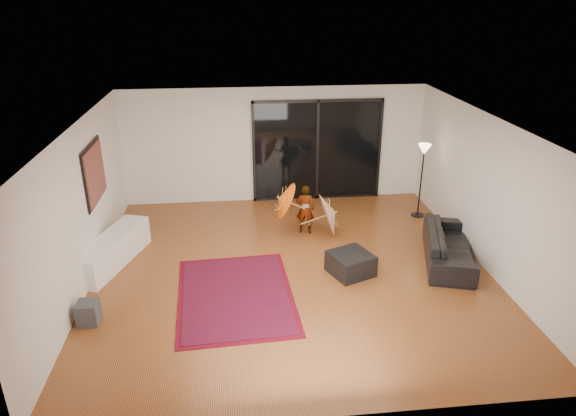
{
  "coord_description": "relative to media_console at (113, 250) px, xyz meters",
  "views": [
    {
      "loc": [
        -0.95,
        -8.06,
        4.66
      ],
      "look_at": [
        -0.04,
        0.31,
        1.1
      ],
      "focal_mm": 32.0,
      "sensor_mm": 36.0,
      "label": 1
    }
  ],
  "objects": [
    {
      "name": "wall_front",
      "position": [
        3.25,
        -4.12,
        1.08
      ],
      "size": [
        7.0,
        0.0,
        7.0
      ],
      "primitive_type": "plane",
      "rotation": [
        -1.57,
        0.0,
        0.0
      ],
      "color": "silver",
      "rests_on": "floor"
    },
    {
      "name": "sliding_door",
      "position": [
        4.25,
        2.85,
        0.93
      ],
      "size": [
        3.06,
        0.07,
        2.4
      ],
      "color": "black",
      "rests_on": "wall_back"
    },
    {
      "name": "sofa",
      "position": [
        6.2,
        -0.54,
        0.03
      ],
      "size": [
        1.39,
        2.22,
        0.61
      ],
      "primitive_type": "imported",
      "rotation": [
        0.0,
        0.0,
        1.27
      ],
      "color": "black",
      "rests_on": "floor"
    },
    {
      "name": "media_console",
      "position": [
        0.0,
        0.0,
        0.0
      ],
      "size": [
        1.11,
        2.03,
        0.55
      ],
      "primitive_type": "cube",
      "rotation": [
        0.0,
        0.0,
        -0.33
      ],
      "color": "white",
      "rests_on": "floor"
    },
    {
      "name": "parasol_orange",
      "position": [
        3.16,
        0.89,
        0.46
      ],
      "size": [
        0.5,
        0.79,
        0.85
      ],
      "rotation": [
        0.0,
        -1.11,
        0.0
      ],
      "color": "#E6560C",
      "rests_on": "child"
    },
    {
      "name": "ottoman",
      "position": [
        4.28,
        -0.83,
        -0.08
      ],
      "size": [
        0.89,
        0.89,
        0.39
      ],
      "primitive_type": "cube",
      "rotation": [
        0.0,
        0.0,
        0.39
      ],
      "color": "black",
      "rests_on": "floor"
    },
    {
      "name": "wall_back",
      "position": [
        3.25,
        2.88,
        1.08
      ],
      "size": [
        7.0,
        0.0,
        7.0
      ],
      "primitive_type": "plane",
      "rotation": [
        1.57,
        0.0,
        0.0
      ],
      "color": "silver",
      "rests_on": "floor"
    },
    {
      "name": "wall_left",
      "position": [
        -0.25,
        -0.62,
        1.08
      ],
      "size": [
        0.0,
        7.0,
        7.0
      ],
      "primitive_type": "plane",
      "rotation": [
        1.57,
        0.0,
        1.57
      ],
      "color": "silver",
      "rests_on": "floor"
    },
    {
      "name": "child",
      "position": [
        3.71,
        0.94,
        0.25
      ],
      "size": [
        0.44,
        0.35,
        1.04
      ],
      "primitive_type": "imported",
      "rotation": [
        0.0,
        0.0,
        2.84
      ],
      "color": "#999999",
      "rests_on": "floor"
    },
    {
      "name": "floor_lamp",
      "position": [
        6.35,
        1.53,
        1.03
      ],
      "size": [
        0.28,
        0.28,
        1.66
      ],
      "color": "black",
      "rests_on": "floor"
    },
    {
      "name": "ceiling",
      "position": [
        3.25,
        -0.62,
        2.43
      ],
      "size": [
        7.0,
        7.0,
        0.0
      ],
      "primitive_type": "plane",
      "rotation": [
        3.14,
        0.0,
        0.0
      ],
      "color": "white",
      "rests_on": "wall_back"
    },
    {
      "name": "parasol_white",
      "position": [
        4.31,
        0.79,
        0.23
      ],
      "size": [
        0.53,
        0.92,
        0.93
      ],
      "rotation": [
        0.0,
        1.25,
        0.0
      ],
      "color": "white",
      "rests_on": "floor"
    },
    {
      "name": "speaker",
      "position": [
        0.0,
        -1.86,
        -0.1
      ],
      "size": [
        0.32,
        0.32,
        0.36
      ],
      "primitive_type": "cube",
      "rotation": [
        0.0,
        0.0,
        -0.03
      ],
      "color": "#424244",
      "rests_on": "floor"
    },
    {
      "name": "persian_rug",
      "position": [
        2.22,
        -1.35,
        -0.26
      ],
      "size": [
        2.02,
        2.72,
        0.02
      ],
      "rotation": [
        0.0,
        0.0,
        0.05
      ],
      "color": "#550716",
      "rests_on": "floor"
    },
    {
      "name": "floor",
      "position": [
        3.25,
        -0.62,
        -0.27
      ],
      "size": [
        7.0,
        7.0,
        0.0
      ],
      "primitive_type": "plane",
      "color": "#985729",
      "rests_on": "ground"
    },
    {
      "name": "painting",
      "position": [
        -0.21,
        0.38,
        1.38
      ],
      "size": [
        0.04,
        1.28,
        1.08
      ],
      "color": "black",
      "rests_on": "wall_left"
    },
    {
      "name": "wall_right",
      "position": [
        6.75,
        -0.62,
        1.08
      ],
      "size": [
        0.0,
        7.0,
        7.0
      ],
      "primitive_type": "plane",
      "rotation": [
        1.57,
        0.0,
        -1.57
      ],
      "color": "silver",
      "rests_on": "floor"
    }
  ]
}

